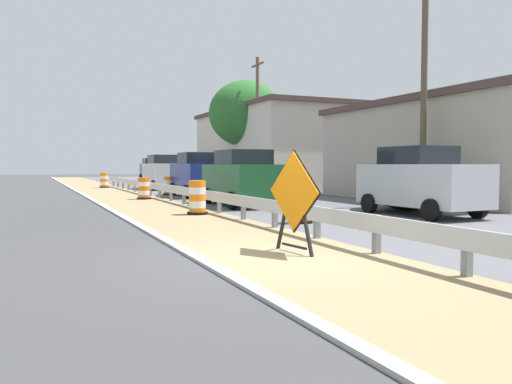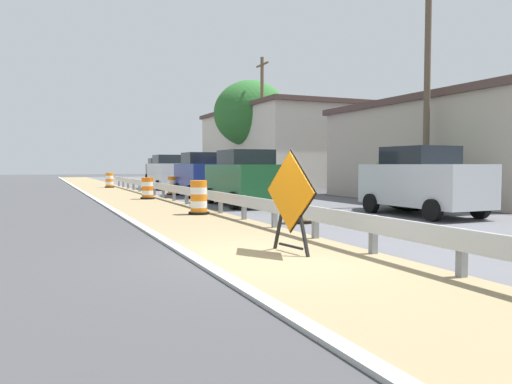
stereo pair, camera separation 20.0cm
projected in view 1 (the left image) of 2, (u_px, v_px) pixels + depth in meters
ground_plane at (275, 257)px, 8.77m from camera, size 160.00×160.00×0.00m
median_dirt_strip at (295, 255)px, 8.94m from camera, size 3.21×120.00×0.01m
curb_near_edge at (204, 263)px, 8.24m from camera, size 0.20×120.00×0.11m
guardrail_median at (272, 207)px, 12.85m from camera, size 0.18×55.83×0.71m
warning_sign_diamond at (294, 196)px, 9.16m from camera, size 0.25×1.52×1.90m
traffic_barrel_nearest at (301, 206)px, 13.87m from camera, size 0.65×0.65×1.04m
traffic_barrel_close at (197, 199)px, 16.25m from camera, size 0.67×0.67×1.10m
traffic_barrel_mid at (144, 189)px, 23.38m from camera, size 0.66×0.66×1.01m
traffic_barrel_far at (169, 187)px, 26.78m from camera, size 0.70×0.70×0.97m
traffic_barrel_farther at (104, 181)px, 34.97m from camera, size 0.66×0.66×1.03m
car_lead_near_lane at (163, 172)px, 32.97m from camera, size 2.21×4.64×2.23m
car_trailing_near_lane at (163, 171)px, 45.58m from camera, size 2.02×4.49×2.11m
car_lead_far_lane at (197, 175)px, 25.37m from camera, size 2.11×4.16×2.21m
car_mid_far_lane at (152, 169)px, 50.58m from camera, size 2.17×4.50×2.24m
car_trailing_far_lane at (242, 178)px, 19.68m from camera, size 2.19×4.59×2.17m
car_distant_a at (420, 181)px, 15.94m from camera, size 2.08×4.30×2.18m
roadside_shop_near at (463, 150)px, 23.33m from camera, size 8.15×12.12×4.51m
roadside_shop_far at (278, 147)px, 39.67m from camera, size 8.85×15.56×5.90m
utility_pole_near at (424, 81)px, 19.15m from camera, size 0.24×1.80×9.24m
utility_pole_mid at (258, 121)px, 34.09m from camera, size 0.24×1.80×8.81m
bush_roadside at (405, 181)px, 17.94m from camera, size 2.69×2.69×2.08m
tree_roadside at (245, 114)px, 36.85m from camera, size 5.34×5.34×7.73m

